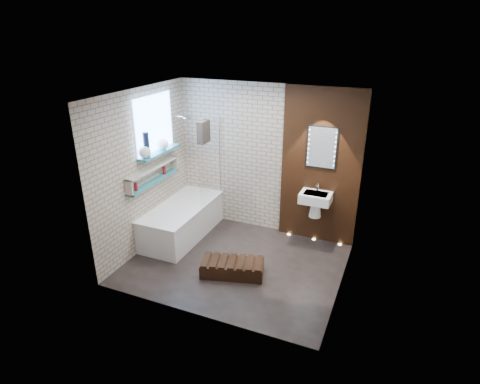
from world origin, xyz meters
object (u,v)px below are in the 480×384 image
at_px(washbasin, 315,201).
at_px(walnut_step, 232,268).
at_px(led_mirror, 322,148).
at_px(bath_screen, 210,162).
at_px(bathtub, 182,220).

xyz_separation_m(washbasin, walnut_step, (-0.88, -1.37, -0.69)).
distance_m(washbasin, led_mirror, 0.88).
bearing_deg(walnut_step, bath_screen, 128.23).
distance_m(bath_screen, washbasin, 1.89).
height_order(led_mirror, walnut_step, led_mirror).
distance_m(bathtub, washbasin, 2.32).
height_order(washbasin, led_mirror, led_mirror).
bearing_deg(bath_screen, washbasin, 5.78).
distance_m(bath_screen, led_mirror, 1.89).
bearing_deg(bath_screen, bathtub, -128.90).
relative_size(bathtub, bath_screen, 1.24).
bearing_deg(washbasin, bath_screen, -174.22).
distance_m(bathtub, bath_screen, 1.14).
bearing_deg(washbasin, led_mirror, 90.00).
bearing_deg(led_mirror, washbasin, -90.00).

